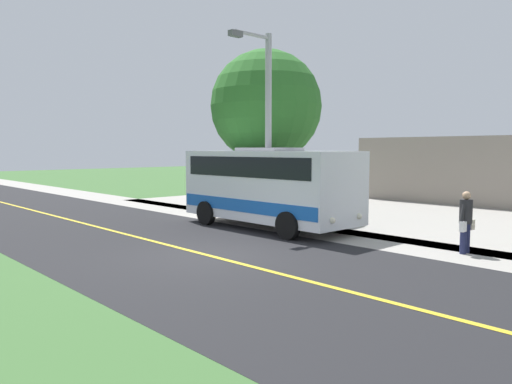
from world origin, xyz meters
TOP-DOWN VIEW (x-y plane):
  - ground_plane at (0.00, 0.00)m, footprint 120.00×120.00m
  - road_surface at (0.00, 0.00)m, footprint 8.00×100.00m
  - sidewalk at (-5.20, 0.00)m, footprint 2.40×100.00m
  - parking_lot_surface at (-12.40, 3.00)m, footprint 14.00×36.00m
  - road_centre_line at (0.00, 0.00)m, footprint 0.16×100.00m
  - shuttle_bus_front at (-4.55, -2.31)m, footprint 2.76×6.99m
  - pedestrian_with_bags at (-5.35, 4.58)m, footprint 0.72×0.34m
  - street_light_pole at (-4.86, -2.81)m, footprint 1.97×0.24m
  - tree_curbside at (-7.40, -5.42)m, footprint 4.94×4.94m

SIDE VIEW (x-z plane):
  - ground_plane at x=0.00m, z-range 0.00..0.00m
  - sidewalk at x=-5.20m, z-range 0.00..0.01m
  - parking_lot_surface at x=-12.40m, z-range 0.00..0.01m
  - road_surface at x=0.00m, z-range 0.00..0.01m
  - road_centre_line at x=0.00m, z-range 0.01..0.01m
  - pedestrian_with_bags at x=-5.35m, z-range 0.06..1.78m
  - shuttle_bus_front at x=-4.55m, z-range 0.15..3.07m
  - street_light_pole at x=-4.86m, z-range 0.40..7.50m
  - tree_curbside at x=-7.40m, z-range 1.14..8.39m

